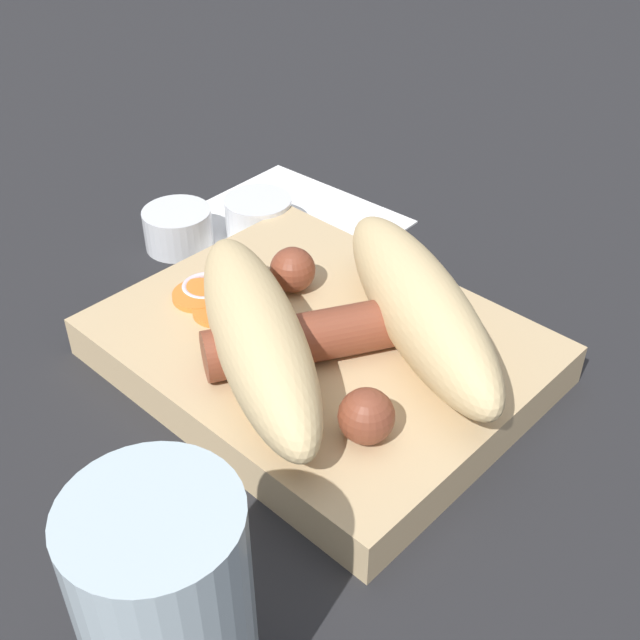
# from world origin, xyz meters

# --- Properties ---
(ground_plane) EXTENTS (3.00, 3.00, 0.00)m
(ground_plane) POSITION_xyz_m (0.00, 0.00, 0.00)
(ground_plane) COLOR #232326
(food_tray) EXTENTS (0.25, 0.20, 0.03)m
(food_tray) POSITION_xyz_m (0.00, 0.00, 0.01)
(food_tray) COLOR tan
(food_tray) RESTS_ON ground_plane
(bread_roll) EXTENTS (0.24, 0.22, 0.05)m
(bread_roll) POSITION_xyz_m (-0.02, 0.01, 0.05)
(bread_roll) COLOR #DBBC84
(bread_roll) RESTS_ON food_tray
(sausage) EXTENTS (0.15, 0.14, 0.03)m
(sausage) POSITION_xyz_m (-0.02, 0.01, 0.04)
(sausage) COLOR brown
(sausage) RESTS_ON food_tray
(pickled_veggies) EXTENTS (0.06, 0.05, 0.00)m
(pickled_veggies) POSITION_xyz_m (0.08, 0.02, 0.03)
(pickled_veggies) COLOR orange
(pickled_veggies) RESTS_ON food_tray
(napkin) EXTENTS (0.16, 0.16, 0.00)m
(napkin) POSITION_xyz_m (0.14, -0.10, 0.00)
(napkin) COLOR white
(napkin) RESTS_ON ground_plane
(condiment_cup_near) EXTENTS (0.05, 0.05, 0.03)m
(condiment_cup_near) POSITION_xyz_m (0.15, -0.08, 0.01)
(condiment_cup_near) COLOR silver
(condiment_cup_near) RESTS_ON ground_plane
(condiment_cup_far) EXTENTS (0.05, 0.05, 0.03)m
(condiment_cup_far) POSITION_xyz_m (0.18, -0.03, 0.01)
(condiment_cup_far) COLOR silver
(condiment_cup_far) RESTS_ON ground_plane
(drink_glass) EXTENTS (0.07, 0.07, 0.12)m
(drink_glass) POSITION_xyz_m (-0.10, 0.19, 0.06)
(drink_glass) COLOR silver
(drink_glass) RESTS_ON ground_plane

